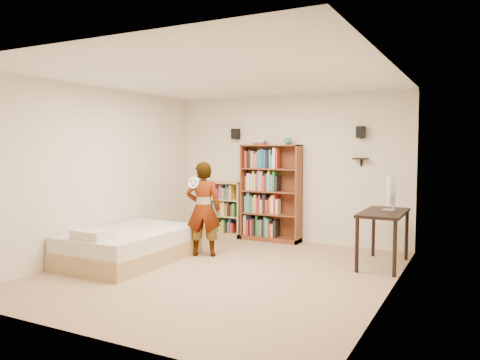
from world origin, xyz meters
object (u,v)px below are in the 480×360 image
Objects in this scene: daybed at (130,242)px; person at (203,209)px; low_bookshelf at (223,209)px; tall_bookshelf at (271,193)px; computer_desk at (383,239)px.

daybed is 1.35× the size of person.
low_bookshelf reaches higher than daybed.
tall_bookshelf is 1.68m from person.
person is at bearing -70.85° from low_bookshelf.
tall_bookshelf is at bearing 157.42° from computer_desk.
daybed is at bearing -156.73° from computer_desk.
computer_desk is (3.24, -0.92, -0.13)m from low_bookshelf.
low_bookshelf is at bearing 83.93° from daybed.
computer_desk is at bearing -15.90° from low_bookshelf.
daybed is (-3.50, -1.50, -0.10)m from computer_desk.
low_bookshelf is 3.37m from computer_desk.
person is (0.56, -1.61, 0.23)m from low_bookshelf.
tall_bookshelf is 0.88× the size of daybed.
tall_bookshelf reaches higher than daybed.
low_bookshelf is 2.45m from daybed.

